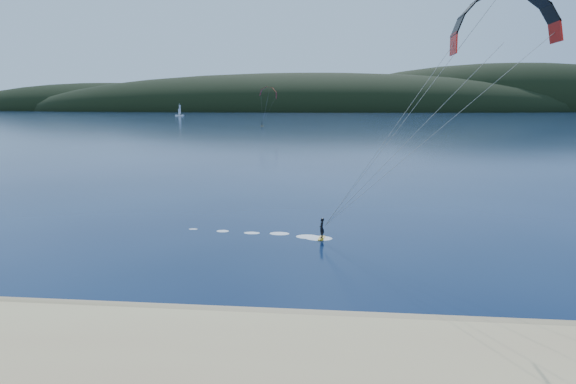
% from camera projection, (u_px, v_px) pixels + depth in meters
% --- Properties ---
extents(ground, '(1800.00, 1800.00, 0.00)m').
position_uv_depth(ground, '(231.00, 373.00, 18.04)').
color(ground, '#061532').
rests_on(ground, ground).
extents(wet_sand, '(220.00, 2.50, 0.10)m').
position_uv_depth(wet_sand, '(252.00, 319.00, 22.44)').
color(wet_sand, '#8E7E53').
rests_on(wet_sand, ground).
extents(headland, '(1200.00, 310.00, 140.00)m').
position_uv_depth(headland, '(337.00, 111.00, 747.91)').
color(headland, black).
rests_on(headland, ground).
extents(kitesurfer_near, '(24.82, 6.00, 16.54)m').
position_uv_depth(kitesurfer_near, '(488.00, 55.00, 29.98)').
color(kitesurfer_near, '#BF8E16').
rests_on(kitesurfer_near, ground).
extents(kitesurfer_far, '(8.26, 6.24, 16.09)m').
position_uv_depth(kitesurfer_far, '(268.00, 96.00, 217.01)').
color(kitesurfer_far, '#BF8E16').
rests_on(kitesurfer_far, ground).
extents(sailboat, '(7.89, 4.89, 10.98)m').
position_uv_depth(sailboat, '(180.00, 115.00, 418.84)').
color(sailboat, white).
rests_on(sailboat, ground).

